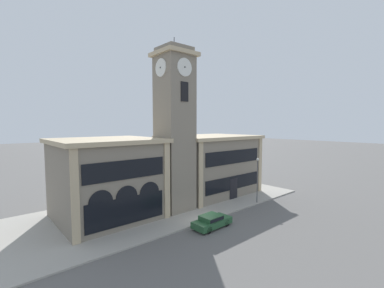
{
  "coord_description": "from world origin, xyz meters",
  "views": [
    {
      "loc": [
        -18.62,
        -19.33,
        10.54
      ],
      "look_at": [
        1.15,
        3.55,
        8.2
      ],
      "focal_mm": 24.0,
      "sensor_mm": 36.0,
      "label": 1
    }
  ],
  "objects": [
    {
      "name": "street_lamp",
      "position": [
        9.8,
        0.33,
        4.03
      ],
      "size": [
        0.36,
        0.36,
        5.94
      ],
      "color": "#4C4C51",
      "rests_on": "sidewalk_kerb"
    },
    {
      "name": "town_hall_left_wing",
      "position": [
        -7.33,
        8.3,
        4.5
      ],
      "size": [
        11.02,
        10.27,
        8.95
      ],
      "color": "gray",
      "rests_on": "ground_plane"
    },
    {
      "name": "parked_car_near",
      "position": [
        -0.44,
        -1.36,
        0.69
      ],
      "size": [
        4.32,
        2.0,
        1.3
      ],
      "rotation": [
        0.0,
        0.0,
        0.03
      ],
      "color": "#285633",
      "rests_on": "ground_plane"
    },
    {
      "name": "clock_tower",
      "position": [
        -0.0,
        5.42,
        9.83
      ],
      "size": [
        4.45,
        4.45,
        20.73
      ],
      "color": "gray",
      "rests_on": "ground_plane"
    },
    {
      "name": "ground_plane",
      "position": [
        0.0,
        0.0,
        0.0
      ],
      "size": [
        300.0,
        300.0,
        0.0
      ],
      "primitive_type": "plane",
      "color": "#605E5B"
    },
    {
      "name": "town_hall_right_wing",
      "position": [
        8.77,
        8.31,
        4.44
      ],
      "size": [
        13.89,
        10.27,
        8.82
      ],
      "color": "gray",
      "rests_on": "ground_plane"
    },
    {
      "name": "sidewalk_kerb",
      "position": [
        0.0,
        7.56,
        0.07
      ],
      "size": [
        38.74,
        15.12,
        0.15
      ],
      "color": "#A39E93",
      "rests_on": "ground_plane"
    }
  ]
}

